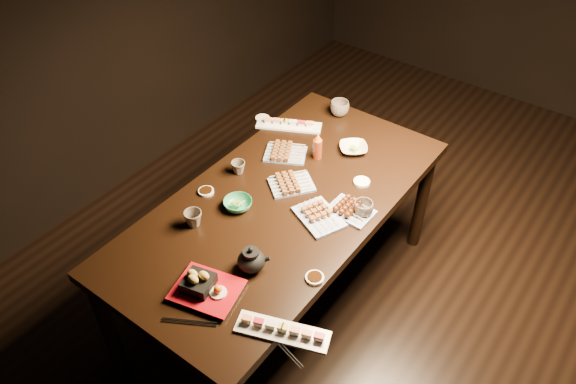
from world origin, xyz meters
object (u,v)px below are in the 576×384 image
at_px(sushi_platter_near, 282,329).
at_px(edamame_bowl_green, 238,204).
at_px(yakitori_plate_center, 292,182).
at_px(teacup_near_left, 193,219).
at_px(teacup_mid_right, 363,209).
at_px(sushi_platter_far, 289,123).
at_px(yakitori_plate_left, 285,151).
at_px(teapot, 251,258).
at_px(teacup_far_left, 238,168).
at_px(edamame_bowl_cream, 353,148).
at_px(dining_table, 282,254).
at_px(yakitori_plate_right, 319,214).
at_px(teacup_far_right, 340,108).
at_px(condiment_bottle, 318,146).
at_px(tempura_tray, 206,285).

relative_size(sushi_platter_near, edamame_bowl_green, 2.68).
bearing_deg(yakitori_plate_center, teacup_near_left, -164.86).
bearing_deg(teacup_mid_right, sushi_platter_near, -82.90).
distance_m(sushi_platter_far, yakitori_plate_left, 0.27).
bearing_deg(teacup_mid_right, teapot, -110.16).
height_order(sushi_platter_far, teacup_near_left, teacup_near_left).
xyz_separation_m(teacup_far_left, teapot, (0.46, -0.45, 0.03)).
height_order(sushi_platter_near, teacup_far_left, teacup_far_left).
bearing_deg(teapot, teacup_near_left, 138.86).
height_order(sushi_platter_far, edamame_bowl_cream, sushi_platter_far).
bearing_deg(dining_table, teacup_mid_right, 5.01).
bearing_deg(dining_table, yakitori_plate_center, 85.51).
height_order(sushi_platter_far, yakitori_plate_right, yakitori_plate_right).
distance_m(sushi_platter_near, teacup_far_right, 1.52).
bearing_deg(edamame_bowl_green, sushi_platter_near, -36.28).
distance_m(yakitori_plate_right, condiment_bottle, 0.46).
distance_m(edamame_bowl_green, teapot, 0.39).
bearing_deg(yakitori_plate_right, teacup_far_left, -159.88).
relative_size(tempura_tray, teapot, 1.88).
bearing_deg(teacup_far_left, yakitori_plate_left, 68.06).
distance_m(edamame_bowl_cream, condiment_bottle, 0.21).
distance_m(dining_table, teacup_mid_right, 0.57).
bearing_deg(teacup_near_left, sushi_platter_near, -18.34).
bearing_deg(teacup_mid_right, teacup_near_left, -138.33).
relative_size(teacup_far_left, teapot, 0.51).
relative_size(sushi_platter_far, teacup_far_right, 3.31).
height_order(sushi_platter_far, teacup_far_right, teacup_far_right).
relative_size(yakitori_plate_center, yakitori_plate_left, 0.98).
xyz_separation_m(dining_table, teacup_mid_right, (0.36, 0.15, 0.41)).
relative_size(sushi_platter_near, sushi_platter_far, 1.00).
xyz_separation_m(dining_table, teacup_near_left, (-0.22, -0.37, 0.41)).
relative_size(yakitori_plate_right, teacup_far_right, 2.11).
distance_m(edamame_bowl_cream, teacup_near_left, 0.96).
distance_m(yakitori_plate_left, teapot, 0.79).
height_order(edamame_bowl_cream, teapot, teapot).
relative_size(sushi_platter_near, tempura_tray, 1.37).
bearing_deg(sushi_platter_near, teacup_far_right, 94.28).
distance_m(yakitori_plate_right, edamame_bowl_cream, 0.55).
xyz_separation_m(dining_table, teacup_far_right, (-0.18, 0.79, 0.42)).
xyz_separation_m(yakitori_plate_left, teacup_near_left, (-0.02, -0.67, 0.01)).
bearing_deg(yakitori_plate_right, yakitori_plate_left, 168.50).
distance_m(yakitori_plate_right, teacup_far_left, 0.52).
bearing_deg(yakitori_plate_left, sushi_platter_far, 95.10).
relative_size(edamame_bowl_cream, teacup_far_right, 1.33).
bearing_deg(edamame_bowl_cream, yakitori_plate_right, -74.97).
bearing_deg(yakitori_plate_right, teacup_near_left, -115.36).
relative_size(teacup_mid_right, teacup_far_right, 0.85).
bearing_deg(sushi_platter_far, tempura_tray, 83.39).
bearing_deg(edamame_bowl_cream, teapot, -84.85).
bearing_deg(teacup_mid_right, teacup_far_left, -170.55).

